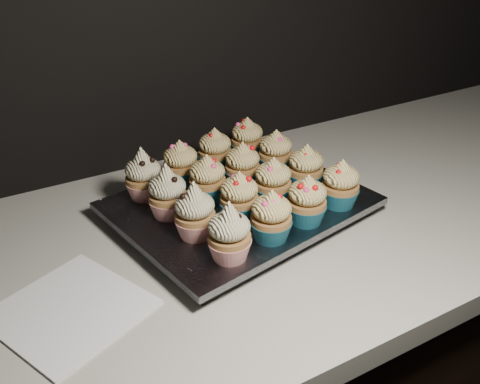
% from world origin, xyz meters
% --- Properties ---
extents(worktop, '(2.44, 0.64, 0.04)m').
position_xyz_m(worktop, '(0.00, 1.70, 0.88)').
color(worktop, silver).
rests_on(worktop, cabinet).
extents(napkin, '(0.23, 0.23, 0.00)m').
position_xyz_m(napkin, '(-0.16, 1.63, 0.90)').
color(napkin, white).
rests_on(napkin, worktop).
extents(baking_tray, '(0.42, 0.34, 0.02)m').
position_xyz_m(baking_tray, '(0.15, 1.73, 0.91)').
color(baking_tray, black).
rests_on(baking_tray, worktop).
extents(foil_lining, '(0.45, 0.38, 0.01)m').
position_xyz_m(foil_lining, '(0.15, 1.73, 0.93)').
color(foil_lining, silver).
rests_on(foil_lining, baking_tray).
extents(cupcake_0, '(0.06, 0.06, 0.10)m').
position_xyz_m(cupcake_0, '(0.06, 1.59, 0.97)').
color(cupcake_0, red).
rests_on(cupcake_0, foil_lining).
extents(cupcake_1, '(0.06, 0.06, 0.08)m').
position_xyz_m(cupcake_1, '(0.14, 1.60, 0.97)').
color(cupcake_1, '#175B6F').
rests_on(cupcake_1, foil_lining).
extents(cupcake_2, '(0.06, 0.06, 0.08)m').
position_xyz_m(cupcake_2, '(0.21, 1.62, 0.97)').
color(cupcake_2, '#175B6F').
rests_on(cupcake_2, foil_lining).
extents(cupcake_3, '(0.06, 0.06, 0.08)m').
position_xyz_m(cupcake_3, '(0.29, 1.63, 0.97)').
color(cupcake_3, '#175B6F').
rests_on(cupcake_3, foil_lining).
extents(cupcake_4, '(0.06, 0.06, 0.10)m').
position_xyz_m(cupcake_4, '(0.04, 1.67, 0.97)').
color(cupcake_4, red).
rests_on(cupcake_4, foil_lining).
extents(cupcake_5, '(0.06, 0.06, 0.08)m').
position_xyz_m(cupcake_5, '(0.13, 1.68, 0.97)').
color(cupcake_5, '#175B6F').
rests_on(cupcake_5, foil_lining).
extents(cupcake_6, '(0.06, 0.06, 0.08)m').
position_xyz_m(cupcake_6, '(0.20, 1.69, 0.97)').
color(cupcake_6, '#175B6F').
rests_on(cupcake_6, foil_lining).
extents(cupcake_7, '(0.06, 0.06, 0.08)m').
position_xyz_m(cupcake_7, '(0.28, 1.71, 0.97)').
color(cupcake_7, '#175B6F').
rests_on(cupcake_7, foil_lining).
extents(cupcake_8, '(0.06, 0.06, 0.10)m').
position_xyz_m(cupcake_8, '(0.03, 1.74, 0.97)').
color(cupcake_8, red).
rests_on(cupcake_8, foil_lining).
extents(cupcake_9, '(0.06, 0.06, 0.08)m').
position_xyz_m(cupcake_9, '(0.11, 1.76, 0.97)').
color(cupcake_9, '#175B6F').
rests_on(cupcake_9, foil_lining).
extents(cupcake_10, '(0.06, 0.06, 0.08)m').
position_xyz_m(cupcake_10, '(0.18, 1.77, 0.97)').
color(cupcake_10, '#175B6F').
rests_on(cupcake_10, foil_lining).
extents(cupcake_11, '(0.06, 0.06, 0.08)m').
position_xyz_m(cupcake_11, '(0.26, 1.79, 0.97)').
color(cupcake_11, '#175B6F').
rests_on(cupcake_11, foil_lining).
extents(cupcake_12, '(0.06, 0.06, 0.10)m').
position_xyz_m(cupcake_12, '(0.02, 1.82, 0.97)').
color(cupcake_12, red).
rests_on(cupcake_12, foil_lining).
extents(cupcake_13, '(0.06, 0.06, 0.08)m').
position_xyz_m(cupcake_13, '(0.09, 1.83, 0.97)').
color(cupcake_13, '#175B6F').
rests_on(cupcake_13, foil_lining).
extents(cupcake_14, '(0.06, 0.06, 0.08)m').
position_xyz_m(cupcake_14, '(0.17, 1.85, 0.97)').
color(cupcake_14, '#175B6F').
rests_on(cupcake_14, foil_lining).
extents(cupcake_15, '(0.06, 0.06, 0.08)m').
position_xyz_m(cupcake_15, '(0.25, 1.86, 0.97)').
color(cupcake_15, '#175B6F').
rests_on(cupcake_15, foil_lining).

